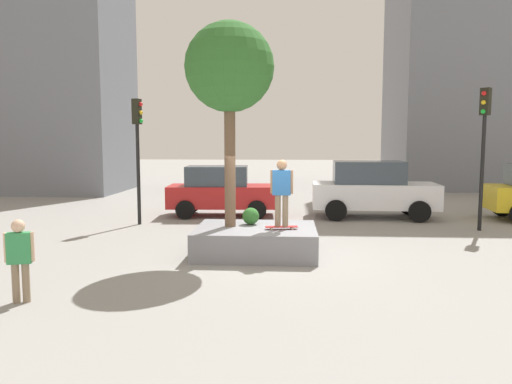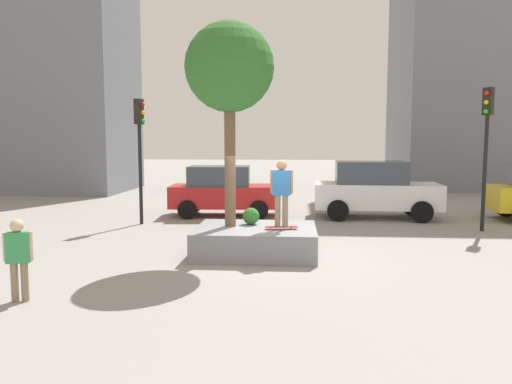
% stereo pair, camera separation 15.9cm
% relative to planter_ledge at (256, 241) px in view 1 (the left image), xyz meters
% --- Properties ---
extents(ground_plane, '(120.00, 120.00, 0.00)m').
position_rel_planter_ledge_xyz_m(ground_plane, '(0.46, -0.18, -0.35)').
color(ground_plane, gray).
extents(planter_ledge, '(3.04, 2.37, 0.70)m').
position_rel_planter_ledge_xyz_m(planter_ledge, '(0.00, 0.00, 0.00)').
color(planter_ledge, gray).
rests_on(planter_ledge, ground).
extents(plaza_tree, '(2.23, 2.23, 5.13)m').
position_rel_planter_ledge_xyz_m(plaza_tree, '(-0.67, 0.09, 4.31)').
color(plaza_tree, brown).
rests_on(plaza_tree, planter_ledge).
extents(boxwood_shrub, '(0.44, 0.44, 0.44)m').
position_rel_planter_ledge_xyz_m(boxwood_shrub, '(-0.16, 0.39, 0.57)').
color(boxwood_shrub, '#2D6628').
rests_on(boxwood_shrub, planter_ledge).
extents(skateboard, '(0.82, 0.32, 0.07)m').
position_rel_planter_ledge_xyz_m(skateboard, '(0.65, -0.25, 0.40)').
color(skateboard, '#A51E1E').
rests_on(skateboard, planter_ledge).
extents(skateboarder, '(0.56, 0.26, 1.66)m').
position_rel_planter_ledge_xyz_m(skateboarder, '(0.65, -0.25, 1.38)').
color(skateboarder, '#847056').
rests_on(skateboarder, skateboard).
extents(sedan_parked, '(4.21, 2.13, 1.91)m').
position_rel_planter_ledge_xyz_m(sedan_parked, '(-1.76, 6.28, 0.62)').
color(sedan_parked, '#B21E1E').
rests_on(sedan_parked, ground).
extents(police_car, '(4.62, 2.28, 2.12)m').
position_rel_planter_ledge_xyz_m(police_car, '(3.95, 6.20, 0.73)').
color(police_car, white).
rests_on(police_car, ground).
extents(traffic_light_corner, '(0.37, 0.37, 4.53)m').
position_rel_planter_ledge_xyz_m(traffic_light_corner, '(6.97, 3.75, 2.74)').
color(traffic_light_corner, black).
rests_on(traffic_light_corner, ground).
extents(traffic_light_median, '(0.36, 0.32, 4.28)m').
position_rel_planter_ledge_xyz_m(traffic_light_median, '(-4.30, 4.17, 2.58)').
color(traffic_light_median, black).
rests_on(traffic_light_median, ground).
extents(bystander_watching, '(0.50, 0.27, 1.51)m').
position_rel_planter_ledge_xyz_m(bystander_watching, '(-3.95, -4.02, 0.52)').
color(bystander_watching, '#847056').
rests_on(bystander_watching, ground).
extents(brick_midrise, '(10.30, 7.57, 19.27)m').
position_rel_planter_ledge_xyz_m(brick_midrise, '(12.46, 19.15, 9.29)').
color(brick_midrise, slate).
rests_on(brick_midrise, ground).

